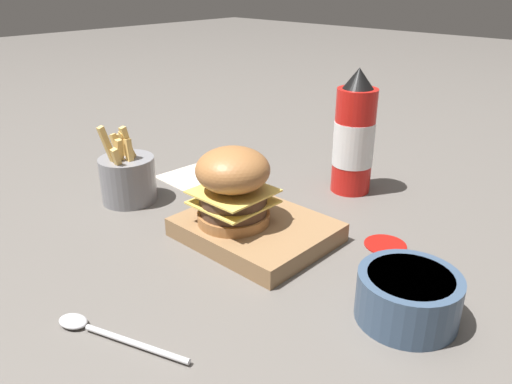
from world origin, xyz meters
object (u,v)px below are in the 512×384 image
Objects in this scene: serving_board at (256,230)px; ketchup_bottle at (354,138)px; fries_basket at (128,178)px; side_bowl at (408,296)px; burger at (233,185)px; spoon at (98,331)px.

ketchup_bottle is (0.00, 0.26, 0.09)m from serving_board.
fries_basket is 0.54m from side_bowl.
burger reaches higher than spoon.
spoon is (0.02, -0.29, -0.01)m from serving_board.
burger is 0.29m from spoon.
fries_basket is at bearing -130.31° from ketchup_bottle.
ketchup_bottle is 1.57× the size of fries_basket.
side_bowl is at bearing -46.86° from ketchup_bottle.
spoon is at bearing -39.36° from fries_basket.
spoon is at bearing -85.44° from serving_board.
ketchup_bottle is 0.42m from fries_basket.
ketchup_bottle reaches higher than fries_basket.
fries_basket is (-0.27, -0.05, 0.03)m from serving_board.
serving_board is 0.27m from side_bowl.
ketchup_bottle reaches higher than side_bowl.
burger is at bearing -95.33° from ketchup_bottle.
serving_board is at bearing 175.53° from side_bowl.
ketchup_bottle is 1.89× the size of side_bowl.
burger reaches higher than side_bowl.
fries_basket is at bearing -176.45° from side_bowl.
fries_basket is at bearing -168.54° from serving_board.
side_bowl is at bearing 3.55° from fries_basket.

